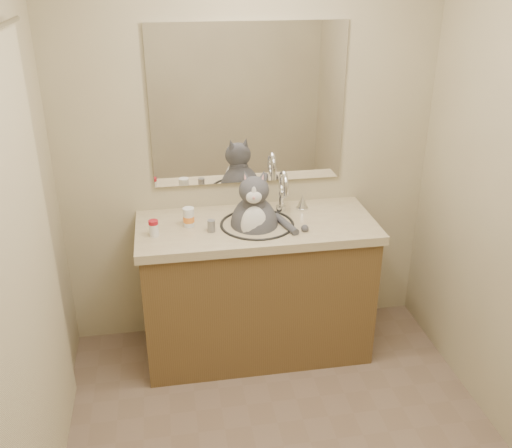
# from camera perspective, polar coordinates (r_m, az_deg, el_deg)

# --- Properties ---
(room) EXTENTS (2.22, 2.52, 2.42)m
(room) POSITION_cam_1_polar(r_m,az_deg,el_deg) (2.19, 4.29, -2.05)
(room) COLOR #7C6656
(room) RESTS_ON ground
(vanity) EXTENTS (1.34, 0.59, 1.12)m
(vanity) POSITION_cam_1_polar(r_m,az_deg,el_deg) (3.38, 0.06, -6.17)
(vanity) COLOR brown
(vanity) RESTS_ON ground
(mirror) EXTENTS (1.10, 0.02, 0.90)m
(mirror) POSITION_cam_1_polar(r_m,az_deg,el_deg) (3.25, -0.76, 11.74)
(mirror) COLOR white
(mirror) RESTS_ON room
(shower_curtain) EXTENTS (0.02, 1.30, 1.93)m
(shower_curtain) POSITION_cam_1_polar(r_m,az_deg,el_deg) (2.37, -22.12, -6.38)
(shower_curtain) COLOR beige
(shower_curtain) RESTS_ON ground
(cat) EXTENTS (0.37, 0.36, 0.53)m
(cat) POSITION_cam_1_polar(r_m,az_deg,el_deg) (3.17, -0.15, 0.12)
(cat) COLOR #48484D
(cat) RESTS_ON vanity
(pill_bottle_redcap) EXTENTS (0.06, 0.06, 0.09)m
(pill_bottle_redcap) POSITION_cam_1_polar(r_m,az_deg,el_deg) (3.08, -10.19, -0.41)
(pill_bottle_redcap) COLOR white
(pill_bottle_redcap) RESTS_ON vanity
(pill_bottle_orange) EXTENTS (0.07, 0.07, 0.11)m
(pill_bottle_orange) POSITION_cam_1_polar(r_m,az_deg,el_deg) (3.16, -6.75, 0.65)
(pill_bottle_orange) COLOR white
(pill_bottle_orange) RESTS_ON vanity
(grey_canister) EXTENTS (0.04, 0.04, 0.07)m
(grey_canister) POSITION_cam_1_polar(r_m,az_deg,el_deg) (3.09, -4.50, -0.20)
(grey_canister) COLOR gray
(grey_canister) RESTS_ON vanity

